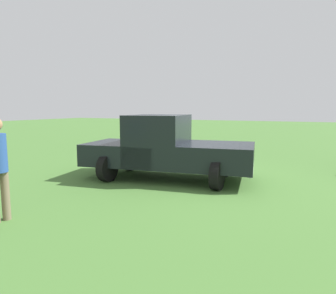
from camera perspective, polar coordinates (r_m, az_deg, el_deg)
name	(u,v)px	position (r m, az deg, el deg)	size (l,w,h in m)	color
ground_plane	(200,179)	(8.58, 6.07, -5.98)	(80.00, 80.00, 0.00)	#477533
pickup_truck	(164,146)	(8.42, -0.78, 0.13)	(2.71, 4.85, 1.79)	black
sedan_far	(152,132)	(16.17, -3.00, 2.81)	(3.74, 4.61, 1.49)	black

